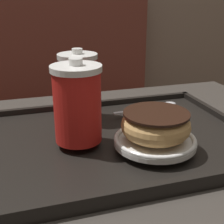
% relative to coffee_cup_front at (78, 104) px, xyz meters
% --- Properties ---
extents(booth_bench, '(1.40, 0.44, 1.00)m').
position_rel_coffee_cup_front_xyz_m(booth_bench, '(-0.16, 0.87, -0.51)').
color(booth_bench, brown).
rests_on(booth_bench, ground_plane).
extents(cafe_table, '(0.88, 0.68, 0.73)m').
position_rel_coffee_cup_front_xyz_m(cafe_table, '(0.07, 0.00, -0.26)').
color(cafe_table, '#38332D').
rests_on(cafe_table, ground_plane).
extents(serving_tray, '(0.52, 0.37, 0.02)m').
position_rel_coffee_cup_front_xyz_m(serving_tray, '(0.07, 0.01, -0.08)').
color(serving_tray, black).
rests_on(serving_tray, cafe_table).
extents(coffee_cup_front, '(0.09, 0.09, 0.15)m').
position_rel_coffee_cup_front_xyz_m(coffee_cup_front, '(0.00, 0.00, 0.00)').
color(coffee_cup_front, red).
rests_on(coffee_cup_front, serving_tray).
extents(coffee_cup_rear, '(0.08, 0.08, 0.14)m').
position_rel_coffee_cup_front_xyz_m(coffee_cup_rear, '(0.03, 0.13, -0.00)').
color(coffee_cup_rear, red).
rests_on(coffee_cup_rear, serving_tray).
extents(plate_with_chocolate_donut, '(0.14, 0.14, 0.01)m').
position_rel_coffee_cup_front_xyz_m(plate_with_chocolate_donut, '(0.12, -0.05, -0.06)').
color(plate_with_chocolate_donut, white).
rests_on(plate_with_chocolate_donut, serving_tray).
extents(donut_chocolate_glazed, '(0.12, 0.12, 0.04)m').
position_rel_coffee_cup_front_xyz_m(donut_chocolate_glazed, '(0.12, -0.05, -0.03)').
color(donut_chocolate_glazed, tan).
rests_on(donut_chocolate_glazed, plate_with_chocolate_donut).
extents(spoon, '(0.15, 0.03, 0.01)m').
position_rel_coffee_cup_front_xyz_m(spoon, '(0.21, 0.11, -0.06)').
color(spoon, silver).
rests_on(spoon, serving_tray).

